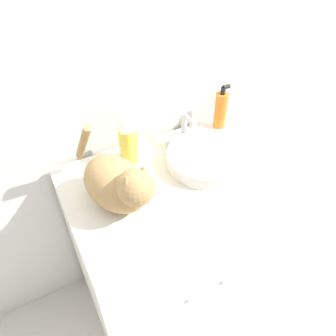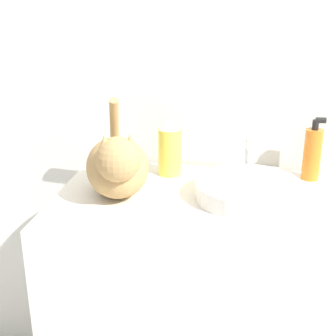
# 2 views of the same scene
# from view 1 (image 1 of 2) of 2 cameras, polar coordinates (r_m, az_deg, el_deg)

# --- Properties ---
(wall_back) EXTENTS (6.00, 0.05, 2.50)m
(wall_back) POSITION_cam_1_polar(r_m,az_deg,el_deg) (1.24, -6.26, 21.30)
(wall_back) COLOR silver
(wall_back) RESTS_ON ground_plane
(vanity_cabinet) EXTENTS (0.80, 0.56, 0.84)m
(vanity_cabinet) POSITION_cam_1_polar(r_m,az_deg,el_deg) (1.53, 0.87, -13.31)
(vanity_cabinet) COLOR silver
(vanity_cabinet) RESTS_ON ground_plane
(sink_basin) EXTENTS (0.30, 0.30, 0.05)m
(sink_basin) POSITION_cam_1_polar(r_m,az_deg,el_deg) (1.27, 6.50, 1.69)
(sink_basin) COLOR white
(sink_basin) RESTS_ON vanity_cabinet
(faucet) EXTENTS (0.20, 0.10, 0.14)m
(faucet) POSITION_cam_1_polar(r_m,az_deg,el_deg) (1.35, 2.98, 6.57)
(faucet) COLOR silver
(faucet) RESTS_ON vanity_cabinet
(cat) EXTENTS (0.25, 0.39, 0.26)m
(cat) POSITION_cam_1_polar(r_m,az_deg,el_deg) (1.07, -8.63, -2.66)
(cat) COLOR tan
(cat) RESTS_ON vanity_cabinet
(soap_bottle) EXTENTS (0.06, 0.05, 0.20)m
(soap_bottle) POSITION_cam_1_polar(r_m,az_deg,el_deg) (1.45, 9.17, 9.99)
(soap_bottle) COLOR orange
(soap_bottle) RESTS_ON vanity_cabinet
(spray_bottle) EXTENTS (0.07, 0.07, 0.19)m
(spray_bottle) POSITION_cam_1_polar(r_m,az_deg,el_deg) (1.24, -6.87, 4.59)
(spray_bottle) COLOR #EADB4C
(spray_bottle) RESTS_ON vanity_cabinet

